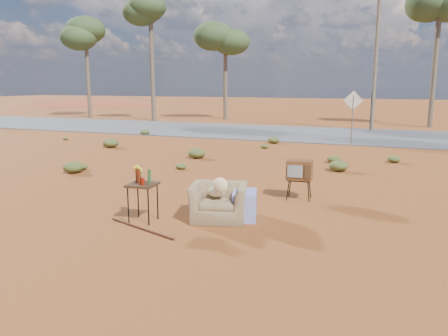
% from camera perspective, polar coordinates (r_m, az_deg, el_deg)
% --- Properties ---
extents(ground, '(140.00, 140.00, 0.00)m').
position_cam_1_polar(ground, '(7.78, -3.71, -7.56)').
color(ground, brown).
rests_on(ground, ground).
extents(highway, '(140.00, 7.00, 0.04)m').
position_cam_1_polar(highway, '(22.04, 13.10, 4.29)').
color(highway, '#565659').
rests_on(highway, ground).
extents(dirt_mound, '(26.00, 18.00, 2.00)m').
position_cam_1_polar(dirt_mound, '(52.53, -17.91, 7.74)').
color(dirt_mound, brown).
rests_on(dirt_mound, ground).
extents(armchair, '(1.29, 1.04, 0.88)m').
position_cam_1_polar(armchair, '(8.03, -0.03, -3.86)').
color(armchair, olive).
rests_on(armchair, ground).
extents(tv_unit, '(0.57, 0.48, 0.86)m').
position_cam_1_polar(tv_unit, '(9.51, 9.84, -0.30)').
color(tv_unit, black).
rests_on(tv_unit, ground).
extents(side_table, '(0.54, 0.54, 0.99)m').
position_cam_1_polar(side_table, '(8.01, -10.74, -1.79)').
color(side_table, '#3A2415').
rests_on(side_table, ground).
extents(rusty_bar, '(1.57, 0.59, 0.04)m').
position_cam_1_polar(rusty_bar, '(7.71, -10.73, -7.75)').
color(rusty_bar, '#4D2614').
rests_on(rusty_bar, ground).
extents(road_sign, '(0.78, 0.06, 2.19)m').
position_cam_1_polar(road_sign, '(18.77, 16.49, 7.56)').
color(road_sign, brown).
rests_on(road_sign, ground).
extents(eucalyptus_far_left, '(3.20, 3.20, 7.10)m').
position_cam_1_polar(eucalyptus_far_left, '(34.22, -17.63, 16.28)').
color(eucalyptus_far_left, brown).
rests_on(eucalyptus_far_left, ground).
extents(eucalyptus_left, '(3.20, 3.20, 8.10)m').
position_cam_1_polar(eucalyptus_left, '(30.14, -9.57, 19.30)').
color(eucalyptus_left, brown).
rests_on(eucalyptus_left, ground).
extents(eucalyptus_near_left, '(3.20, 3.20, 6.60)m').
position_cam_1_polar(eucalyptus_near_left, '(30.91, 0.18, 16.49)').
color(eucalyptus_near_left, brown).
rests_on(eucalyptus_near_left, ground).
extents(eucalyptus_center, '(3.20, 3.20, 7.60)m').
position_cam_1_polar(eucalyptus_center, '(28.01, 26.35, 18.00)').
color(eucalyptus_center, brown).
rests_on(eucalyptus_center, ground).
extents(utility_pole_center, '(1.40, 0.20, 8.00)m').
position_cam_1_polar(utility_pole_center, '(24.26, 19.27, 14.33)').
color(utility_pole_center, brown).
rests_on(utility_pole_center, ground).
extents(scrub_patch, '(17.49, 8.07, 0.33)m').
position_cam_1_polar(scrub_patch, '(12.00, 1.64, -0.23)').
color(scrub_patch, '#505625').
rests_on(scrub_patch, ground).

